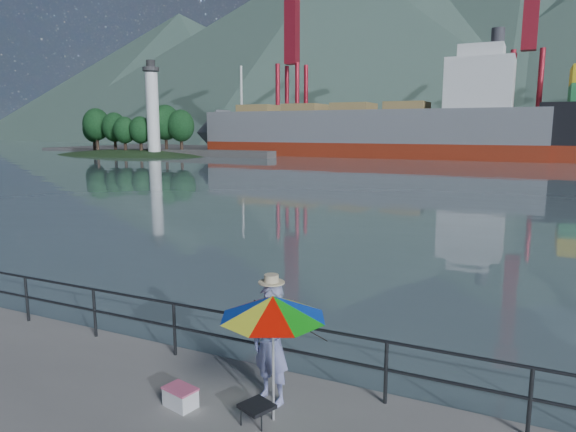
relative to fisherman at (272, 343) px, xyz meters
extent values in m
cube|color=#506569|center=(-3.39, 128.99, -0.94)|extent=(500.00, 280.00, 0.00)
cube|color=#514F4C|center=(6.61, 91.99, -0.94)|extent=(200.00, 40.00, 0.40)
cylinder|color=#2D3033|center=(-3.39, 0.69, 0.06)|extent=(22.00, 0.05, 0.05)
cylinder|color=#2D3033|center=(-3.39, 0.69, -0.39)|extent=(22.00, 0.05, 0.05)
cube|color=#2D3033|center=(-3.39, 0.69, -0.44)|extent=(22.00, 0.06, 1.00)
cone|color=#385147|center=(-143.39, 188.99, 26.56)|extent=(228.80, 228.80, 55.00)
cone|color=#385147|center=(-73.39, 198.99, 36.56)|extent=(312.00, 312.00, 75.00)
cone|color=#385147|center=(-3.39, 203.99, 33.06)|extent=(282.88, 282.88, 68.00)
ellipsoid|color=#263F1E|center=(-58.39, 60.99, -0.94)|extent=(48.00, 26.40, 8.40)
cylinder|color=white|center=(-52.39, 59.99, 5.56)|extent=(2.00, 2.00, 13.00)
cylinder|color=#2D2D2D|center=(-52.39, 59.99, 13.06)|extent=(1.80, 1.80, 2.00)
cube|color=yellow|center=(6.61, 90.99, 0.36)|extent=(6.00, 2.40, 2.60)
cube|color=red|center=(6.61, 93.99, 0.36)|extent=(6.00, 2.40, 2.60)
imported|color=#2E3793|center=(0.00, 0.00, 0.00)|extent=(0.78, 0.61, 1.89)
cylinder|color=white|center=(0.26, -0.47, -0.08)|extent=(0.04, 0.04, 1.72)
cone|color=#F5F92E|center=(0.26, -0.47, 0.78)|extent=(1.63, 1.63, 0.32)
cube|color=black|center=(0.07, -0.63, -0.69)|extent=(0.54, 0.54, 0.06)
cube|color=#2D3033|center=(0.07, -0.63, -0.83)|extent=(0.35, 0.35, 0.22)
cube|color=silver|center=(-1.18, -0.75, -0.80)|extent=(0.54, 0.42, 0.28)
cylinder|color=black|center=(-0.12, 1.04, -0.94)|extent=(0.71, 1.52, 1.17)
cube|color=maroon|center=(-21.30, 73.37, -0.19)|extent=(53.39, 9.24, 2.50)
cube|color=slate|center=(-21.30, 73.37, 3.56)|extent=(53.39, 9.24, 5.00)
cube|color=silver|center=(-4.21, 73.37, 9.56)|extent=(9.00, 7.76, 7.00)
camera|label=1|loc=(3.40, -6.57, 3.24)|focal=32.00mm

